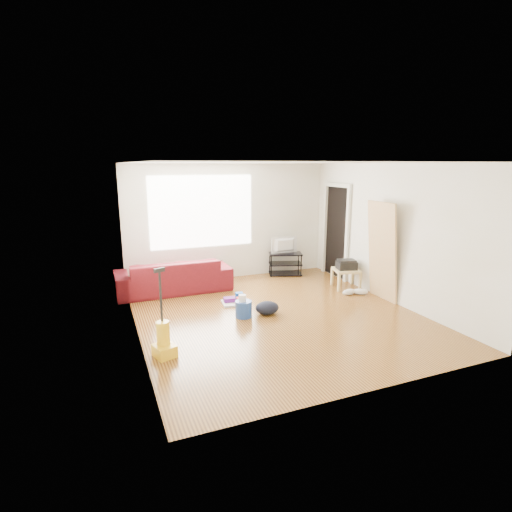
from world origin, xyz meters
name	(u,v)px	position (x,y,z in m)	size (l,w,h in m)	color
room	(278,240)	(0.07, 0.15, 1.25)	(4.51, 5.01, 2.51)	#4D280F
sofa	(174,291)	(-1.35, 1.95, 0.00)	(2.23, 0.87, 0.65)	#4D0C14
tv_stand	(285,264)	(1.24, 2.22, 0.26)	(0.83, 0.63, 0.51)	black
tv	(285,245)	(1.24, 2.22, 0.69)	(0.63, 0.08, 0.37)	black
side_table	(346,272)	(1.95, 0.85, 0.33)	(0.59, 0.59, 0.40)	#CEBC72
printer	(346,265)	(1.95, 0.85, 0.49)	(0.43, 0.36, 0.20)	black
bucket	(244,317)	(-0.55, 0.13, 0.00)	(0.28, 0.28, 0.28)	#204398
toilet_paper	(242,306)	(-0.57, 0.12, 0.19)	(0.12, 0.12, 0.11)	white
cleaning_tray	(236,301)	(-0.45, 0.80, 0.05)	(0.51, 0.42, 0.17)	silver
backpack	(267,314)	(-0.14, 0.10, 0.00)	(0.40, 0.32, 0.22)	black
sneakers	(355,292)	(1.85, 0.40, 0.06)	(0.53, 0.27, 0.12)	silver
vacuum	(164,340)	(-2.00, -0.77, 0.22)	(0.32, 0.34, 1.19)	yellow
door_panel	(379,299)	(2.13, 0.02, 0.00)	(0.04, 0.73, 1.83)	tan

